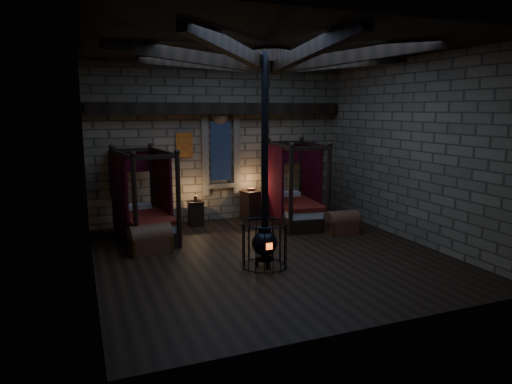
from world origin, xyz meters
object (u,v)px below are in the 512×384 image
object	(u,v)px
bed_right	(295,204)
trunk_left	(150,240)
stove	(264,239)
trunk_right	(342,223)
bed_left	(145,218)

from	to	relation	value
bed_right	trunk_left	world-z (taller)	bed_right
stove	trunk_right	bearing A→B (deg)	30.36
trunk_right	stove	bearing A→B (deg)	-147.51
trunk_left	stove	size ratio (longest dim) A/B	0.23
bed_left	trunk_left	distance (m)	1.09
bed_left	bed_right	distance (m)	3.96
trunk_left	stove	distance (m)	2.62
trunk_left	stove	bearing A→B (deg)	-49.13
bed_right	stove	size ratio (longest dim) A/B	0.54
trunk_left	trunk_right	bearing A→B (deg)	-8.94
bed_left	trunk_right	size ratio (longest dim) A/B	2.61
bed_left	trunk_left	xyz separation A→B (m)	(-0.03, -1.06, -0.24)
bed_left	trunk_left	bearing A→B (deg)	-100.30
bed_right	stove	xyz separation A→B (m)	(-2.07, -2.87, 0.04)
trunk_left	bed_left	bearing A→B (deg)	81.31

